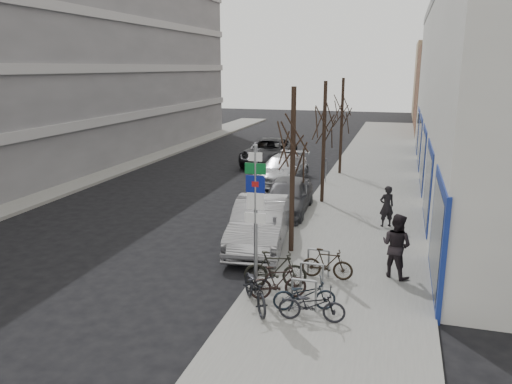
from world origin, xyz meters
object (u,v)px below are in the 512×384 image
Objects in this scene: parked_car_back at (282,169)px; lane_car at (269,152)px; highway_sign_pole at (256,212)px; meter_back at (326,168)px; bike_rack at (312,274)px; bike_mid_curb at (304,292)px; meter_mid at (306,192)px; tree_near at (293,132)px; meter_front at (274,232)px; parked_car_front at (260,223)px; tree_far at (342,103)px; bike_far_inner at (327,264)px; pedestrian_far at (396,245)px; bike_far_curb at (312,302)px; bike_mid_inner at (275,269)px; parked_car_mid at (287,196)px; bike_near_right at (278,282)px; pedestrian_near at (387,206)px; bike_near_left at (255,285)px; tree_mid at (325,114)px.

parked_car_back is 0.84× the size of lane_car.
meter_back is at bearing 91.02° from highway_sign_pole.
bike_rack is 1.43× the size of bike_mid_curb.
bike_mid_curb is at bearing -89.33° from bike_rack.
meter_mid is at bearing 101.80° from bike_rack.
bike_rack is at bearing 23.59° from highway_sign_pole.
tree_near is 3.26m from meter_front.
parked_car_back is (-1.57, 9.91, -0.11)m from parked_car_front.
tree_near is 13.00m from tree_far.
parked_car_front is (-0.78, 1.03, -0.09)m from meter_front.
bike_far_inner is at bearing -36.45° from meter_front.
pedestrian_far is at bearing -58.55° from meter_mid.
parked_car_back is (-4.29, 14.94, 0.07)m from bike_far_curb.
tree_near is 4.49m from bike_mid_inner.
bike_far_inner is at bearing -65.42° from parked_car_back.
bike_rack is at bearing -74.80° from parked_car_mid.
tree_near is at bearing -16.40° from bike_near_right.
pedestrian_near reaches higher than parked_car_mid.
tree_far is 3.42× the size of bike_far_curb.
bike_far_inner is 7.07m from parked_car_mid.
bike_mid_inner reaches higher than bike_near_right.
meter_front is at bearing -74.38° from lane_car.
bike_near_left is 1.54m from bike_far_curb.
parked_car_mid is 6.03m from parked_car_back.
pedestrian_far is at bearing -56.67° from parked_car_back.
parked_car_front reaches higher than bike_far_inner.
meter_front is 0.66× the size of bike_near_left.
tree_far is at bearing 76.78° from parked_car_front.
highway_sign_pole reaches higher than bike_mid_inner.
bike_far_inner is (0.27, 0.98, -0.05)m from bike_rack.
bike_rack is 0.41× the size of tree_far.
bike_far_curb is 8.18m from pedestrian_near.
lane_car reaches higher than bike_rack.
tree_near reaches higher than parked_car_front.
bike_mid_inner is at bearing 58.07° from pedestrian_far.
bike_mid_curb reaches higher than bike_far_inner.
meter_front is at bearing 2.19° from bike_mid_inner.
bike_far_inner is at bearing -5.46° from bike_far_curb.
meter_mid is at bearing -61.13° from parked_car_back.
tree_mid is 11.12m from bike_mid_curb.
bike_near_left is at bearing 71.87° from bike_far_curb.
lane_car reaches higher than bike_near_left.
meter_front is 4.45m from bike_far_curb.
tree_mid is 5.91m from parked_car_back.
pedestrian_near is (3.37, -6.95, 0.03)m from meter_back.
meter_back is 0.26× the size of parked_car_back.
parked_car_mid is (-1.63, 8.19, 0.16)m from bike_near_right.
pedestrian_near is at bearing -42.56° from bike_near_right.
bike_far_curb is (1.49, -4.50, -3.46)m from tree_near.
parked_car_back is 5.14m from lane_car.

